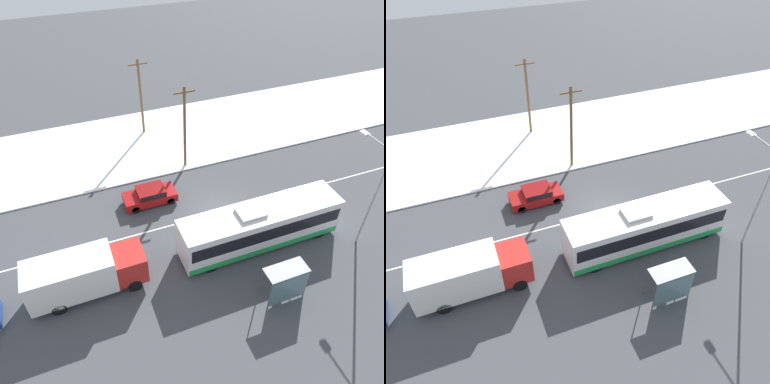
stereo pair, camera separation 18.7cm
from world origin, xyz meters
TOP-DOWN VIEW (x-y plane):
  - ground_plane at (0.00, 0.00)m, footprint 120.00×120.00m
  - snow_lot at (0.00, 11.76)m, footprint 80.00×11.57m
  - lane_marking_center at (0.00, 0.00)m, footprint 60.00×0.12m
  - city_bus at (1.20, -3.76)m, footprint 11.43×2.57m
  - box_truck at (-10.66, -3.53)m, footprint 7.10×2.30m
  - sedan_car at (-4.66, 3.08)m, footprint 4.13×1.80m
  - pedestrian_at_stop at (1.06, -7.27)m, footprint 0.66×0.29m
  - bus_shelter at (0.47, -8.40)m, footprint 2.60×1.20m
  - streetlamp at (7.81, -5.75)m, footprint 0.36×2.74m
  - utility_pole_roadside at (-0.39, 6.65)m, footprint 1.80×0.24m
  - utility_pole_snowlot at (-2.30, 13.48)m, footprint 1.80×0.24m

SIDE VIEW (x-z plane):
  - ground_plane at x=0.00m, z-range 0.00..0.00m
  - lane_marking_center at x=0.00m, z-range 0.00..0.00m
  - snow_lot at x=0.00m, z-range 0.00..0.12m
  - sedan_car at x=-4.66m, z-range 0.07..1.44m
  - pedestrian_at_stop at x=1.06m, z-range 0.21..2.03m
  - city_bus at x=1.20m, z-range -0.04..3.25m
  - box_truck at x=-10.66m, z-range 0.16..3.16m
  - bus_shelter at x=0.47m, z-range 0.47..2.87m
  - utility_pole_snowlot at x=-2.30m, z-range 0.18..7.75m
  - utility_pole_roadside at x=-0.39m, z-range 0.18..7.77m
  - streetlamp at x=7.81m, z-range 1.01..8.82m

